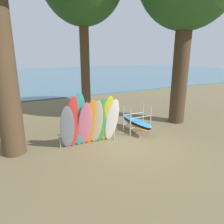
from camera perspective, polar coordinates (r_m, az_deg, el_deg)
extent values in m
plane|color=brown|center=(8.58, 6.12, -8.82)|extent=(80.00, 80.00, 0.00)
cube|color=#477084|center=(35.00, -20.07, 9.23)|extent=(80.00, 36.00, 0.10)
cylinder|color=#4C3823|center=(7.90, -27.94, 12.07)|extent=(0.83, 0.83, 6.59)
cylinder|color=#42301E|center=(11.22, 18.37, 11.79)|extent=(0.79, 0.79, 5.84)
cylinder|color=#4C3823|center=(11.29, -7.41, 12.67)|extent=(0.48, 0.48, 5.92)
ellipsoid|color=gray|center=(7.84, -12.19, -4.27)|extent=(0.62, 0.75, 1.84)
ellipsoid|color=red|center=(7.83, -10.64, -2.95)|extent=(0.55, 0.70, 2.16)
ellipsoid|color=#38B2AD|center=(7.86, -9.07, -2.31)|extent=(0.63, 0.83, 2.29)
ellipsoid|color=pink|center=(7.98, -7.44, -3.44)|extent=(0.60, 0.83, 1.90)
ellipsoid|color=orange|center=(8.03, -5.91, -3.00)|extent=(0.57, 0.81, 1.97)
ellipsoid|color=#C6B289|center=(8.10, -4.39, -2.90)|extent=(0.62, 0.83, 1.94)
ellipsoid|color=#339E56|center=(8.16, -2.90, -2.46)|extent=(0.54, 0.76, 2.01)
ellipsoid|color=yellow|center=(8.23, -1.44, -2.05)|extent=(0.59, 0.90, 2.07)
ellipsoid|color=white|center=(8.34, -0.01, -2.36)|extent=(0.55, 0.76, 1.92)
cylinder|color=#9EA0A5|center=(8.37, -14.07, -7.82)|extent=(0.04, 0.04, 0.55)
cylinder|color=#9EA0A5|center=(8.85, 0.64, -6.00)|extent=(0.04, 0.04, 0.55)
cylinder|color=#9EA0A5|center=(8.44, -6.56, -5.22)|extent=(2.40, 0.33, 0.04)
cylinder|color=#9EA0A5|center=(9.16, 5.07, -2.94)|extent=(0.05, 0.05, 1.25)
cylinder|color=#9EA0A5|center=(9.76, 10.56, -1.95)|extent=(0.05, 0.05, 1.25)
cylinder|color=#9EA0A5|center=(9.65, 3.18, -1.92)|extent=(0.05, 0.05, 1.25)
cylinder|color=#9EA0A5|center=(10.22, 8.52, -1.04)|extent=(0.05, 0.05, 1.25)
cylinder|color=#9EA0A5|center=(9.54, 7.84, -4.00)|extent=(1.10, 0.04, 0.04)
cylinder|color=#9EA0A5|center=(9.40, 7.94, -1.42)|extent=(1.10, 0.04, 0.04)
cylinder|color=#9EA0A5|center=(10.01, 5.89, -2.97)|extent=(1.10, 0.04, 0.04)
cylinder|color=#9EA0A5|center=(9.87, 5.96, -0.50)|extent=(1.10, 0.04, 0.04)
ellipsoid|color=orange|center=(9.73, 6.63, -3.24)|extent=(0.59, 2.12, 0.06)
ellipsoid|color=black|center=(9.71, 6.58, -2.92)|extent=(0.66, 2.13, 0.06)
ellipsoid|color=#2D8ED1|center=(9.72, 6.88, -2.53)|extent=(0.57, 2.11, 0.06)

